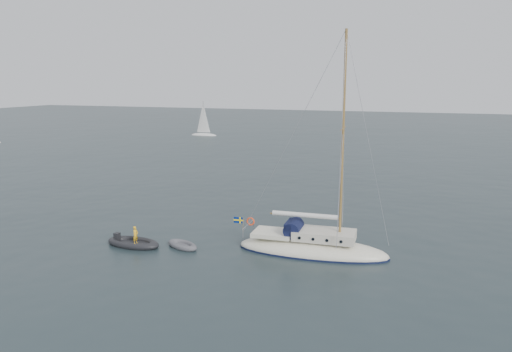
% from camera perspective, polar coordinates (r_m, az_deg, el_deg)
% --- Properties ---
extents(ground, '(300.00, 300.00, 0.00)m').
position_cam_1_polar(ground, '(32.28, -0.36, -8.73)').
color(ground, black).
rests_on(ground, ground).
extents(sailboat, '(10.12, 3.03, 14.42)m').
position_cam_1_polar(sailboat, '(32.05, 6.48, -6.89)').
color(sailboat, white).
rests_on(sailboat, ground).
extents(dinghy, '(2.57, 1.16, 0.37)m').
position_cam_1_polar(dinghy, '(33.49, -8.41, -7.82)').
color(dinghy, '#55565B').
rests_on(dinghy, ground).
extents(rib, '(3.84, 1.74, 1.38)m').
position_cam_1_polar(rib, '(34.44, -13.87, -7.39)').
color(rib, black).
rests_on(rib, ground).
extents(distant_yacht_c, '(5.40, 2.88, 7.16)m').
position_cam_1_polar(distant_yacht_c, '(99.48, -6.04, 6.37)').
color(distant_yacht_c, silver).
rests_on(distant_yacht_c, ground).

